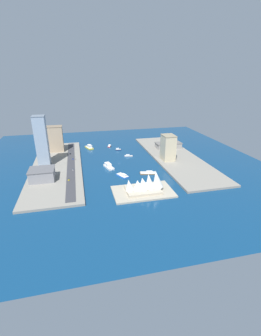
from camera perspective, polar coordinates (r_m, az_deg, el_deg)
The scene contains 24 objects.
ground_plane at distance 362.42m, azimuth -2.87°, elevation 1.46°, with size 440.00×440.00×0.00m, color navy.
quay_west at distance 388.21m, azimuth 10.74°, elevation 2.73°, with size 70.00×240.00×2.74m, color gray.
quay_east at distance 358.54m, azimuth -17.63°, elevation 0.40°, with size 70.00×240.00×2.74m, color gray.
peninsula_point at distance 270.46m, azimuth 3.08°, elevation -5.84°, with size 69.67×42.17×2.00m, color #A89E89.
road_strip at distance 356.73m, azimuth -14.44°, elevation 0.90°, with size 11.19×228.00×0.15m, color #38383D.
yacht_sleek_gray at distance 386.43m, azimuth -0.49°, elevation 3.03°, with size 15.04×6.79×3.56m.
catamaran_blue at distance 311.23m, azimuth -1.94°, elevation -1.85°, with size 15.94×20.49×3.88m.
ferry_yellow_fast at distance 436.50m, azimuth -10.10°, elevation 5.11°, with size 15.16×24.08×7.22m.
patrol_launch_navy at distance 419.87m, azimuth -3.03°, elevation 4.58°, with size 11.04×4.91×3.93m.
barge_flat_brown at distance 320.51m, azimuth 4.39°, elevation -1.19°, with size 23.41×13.79×3.46m.
ferry_white_commuter at distance 340.64m, azimuth -5.44°, elevation 0.48°, with size 13.95×24.96×6.70m.
tugboat_red at distance 442.40m, azimuth -5.19°, elevation 5.43°, with size 8.41×11.00×3.63m.
carpark_squat_concrete at distance 429.08m, azimuth 9.30°, elevation 5.57°, with size 46.16×21.91×9.63m.
warehouse_low_gray at distance 313.18m, azimuth -20.94°, elevation -1.48°, with size 31.16×27.89×14.60m.
office_block_beige at distance 363.49m, azimuth 9.23°, elevation 4.99°, with size 18.66×23.72×39.28m.
tower_tall_glass at distance 354.45m, azimuth -21.03°, elevation 6.15°, with size 17.03×17.94×72.42m.
apartment_midrise_tan at distance 420.51m, azimuth -18.05°, elevation 6.84°, with size 26.83×18.50×43.74m.
taxi_yellow_cab at distance 304.10m, azimuth -14.95°, elevation -2.75°, with size 2.05×4.29×1.52m.
sedan_silver at distance 334.77m, azimuth -13.98°, elevation -0.32°, with size 2.02×5.10×1.54m.
hatchback_blue at distance 376.93m, azimuth -14.02°, elevation 2.22°, with size 1.89×4.77×1.49m.
suv_black at distance 403.50m, azimuth -14.67°, elevation 3.48°, with size 2.03×5.08×1.69m.
traffic_light_waterfront at distance 372.28m, azimuth -13.47°, elevation 2.59°, with size 0.36×0.36×6.50m.
opera_landmark at distance 266.69m, azimuth 3.71°, elevation -3.88°, with size 46.43×27.59×24.96m.
park_tree_cluster at distance 409.59m, azimuth 9.78°, elevation 4.90°, with size 10.62×14.34×9.62m.
Camera 1 is at (59.62, 333.95, 127.56)m, focal length 24.75 mm.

